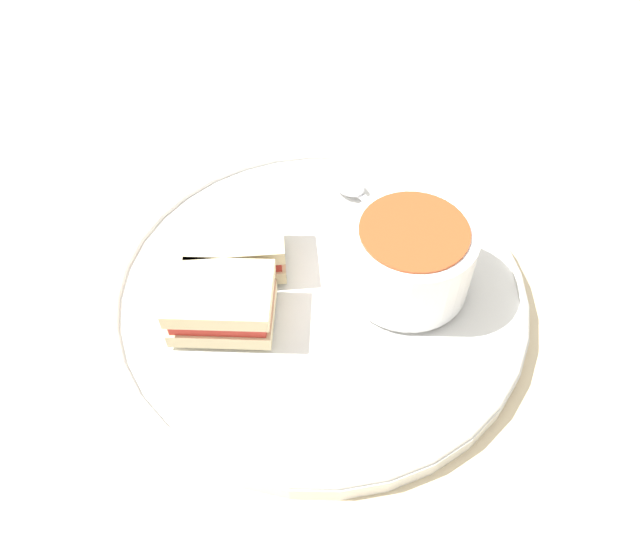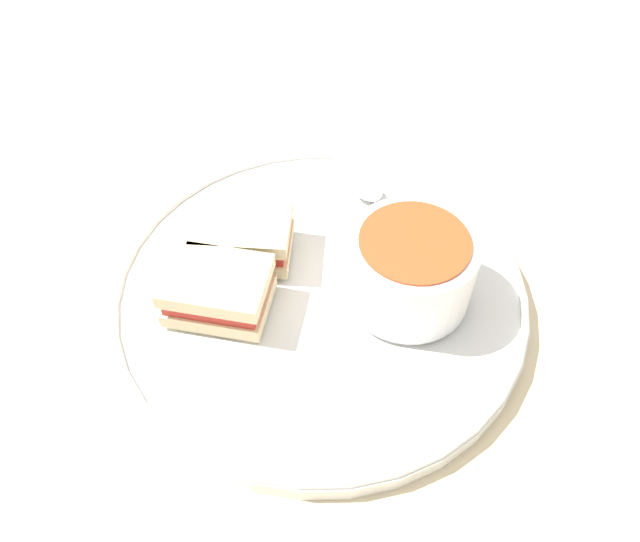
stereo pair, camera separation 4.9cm
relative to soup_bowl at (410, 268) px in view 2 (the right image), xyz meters
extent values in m
plane|color=beige|center=(-0.01, 0.07, -0.05)|extent=(2.40, 2.40, 0.00)
cylinder|color=white|center=(-0.01, 0.07, -0.04)|extent=(0.33, 0.33, 0.02)
torus|color=white|center=(-0.01, 0.07, -0.03)|extent=(0.33, 0.33, 0.01)
cylinder|color=white|center=(0.00, 0.00, -0.03)|extent=(0.05, 0.05, 0.01)
cylinder|color=white|center=(0.00, 0.00, 0.00)|extent=(0.10, 0.10, 0.06)
cylinder|color=#B74C23|center=(0.00, 0.00, 0.03)|extent=(0.08, 0.08, 0.01)
cube|color=silver|center=(0.07, 0.01, -0.03)|extent=(0.05, 0.07, 0.00)
ellipsoid|color=silver|center=(0.10, 0.06, -0.03)|extent=(0.04, 0.04, 0.01)
cube|color=beige|center=(0.01, 0.14, -0.02)|extent=(0.07, 0.09, 0.01)
cube|color=#B72D23|center=(0.01, 0.14, -0.01)|extent=(0.07, 0.08, 0.01)
cube|color=beige|center=(0.01, 0.14, 0.00)|extent=(0.07, 0.09, 0.01)
cube|color=beige|center=(-0.05, 0.14, -0.02)|extent=(0.06, 0.08, 0.01)
cube|color=#B72D23|center=(-0.05, 0.14, -0.01)|extent=(0.06, 0.08, 0.01)
cube|color=beige|center=(-0.05, 0.14, 0.00)|extent=(0.06, 0.08, 0.01)
camera|label=1|loc=(-0.32, 0.03, 0.36)|focal=35.00mm
camera|label=2|loc=(-0.31, -0.02, 0.36)|focal=35.00mm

